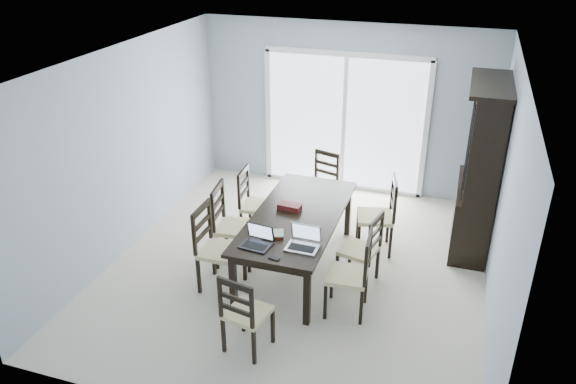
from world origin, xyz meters
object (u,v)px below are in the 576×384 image
Objects in this scene: chair_right_far at (384,207)px; laptop_dark at (255,242)px; chair_left_near at (212,239)px; game_box at (290,207)px; chair_end_near at (242,307)px; chair_end_far at (323,177)px; chair_right_near at (357,266)px; laptop_silver at (302,244)px; hot_tub at (322,133)px; chair_left_far at (252,196)px; chair_right_mid at (366,243)px; dining_table at (297,220)px; china_hutch at (480,170)px; cell_phone at (274,258)px; chair_left_mid at (228,216)px.

laptop_dark is at bearing 130.73° from chair_right_far.
game_box is (0.69, 0.75, 0.15)m from chair_left_near.
chair_end_near is 3.14m from chair_end_far.
game_box is at bearing 104.91° from chair_end_far.
game_box is (-0.99, 0.74, 0.18)m from chair_right_near.
chair_right_near is 1.25m from game_box.
laptop_silver is 0.91m from game_box.
chair_right_far is 3.15m from hot_tub.
chair_end_near is at bearing 15.21° from chair_left_far.
chair_right_mid is at bearing 137.18° from chair_end_far.
chair_right_far is 0.58× the size of hot_tub.
game_box is at bearing 137.62° from chair_left_near.
game_box is at bearing 142.02° from dining_table.
dining_table is at bearing 99.20° from chair_end_near.
chair_end_near is (-0.06, -1.62, -0.12)m from dining_table.
game_box is 3.45m from hot_tub.
china_hutch is 2.09× the size of chair_end_near.
chair_right_near is at bearing 35.86° from cell_phone.
chair_left_mid is at bearing 153.02° from laptop_silver.
chair_end_far is at bearing 137.89° from chair_left_far.
chair_end_near is 0.52× the size of hot_tub.
cell_phone is (-0.80, -0.36, 0.15)m from chair_right_near.
chair_end_near reaches higher than hot_tub.
chair_end_far is at bearing 19.79° from chair_right_near.
laptop_silver is (1.09, -0.07, 0.18)m from chair_left_near.
chair_right_near is at bearing 65.41° from chair_left_mid.
chair_right_mid is (1.68, -0.67, -0.03)m from chair_left_far.
laptop_silver is at bearing 63.93° from cell_phone.
cell_phone is at bearing -81.48° from hot_tub.
chair_left_far is 1.19m from chair_end_far.
game_box is at bearing 108.29° from chair_right_far.
chair_left_far is at bearing 120.16° from chair_end_near.
chair_left_mid is 0.77m from game_box.
game_box is at bearing 92.05° from chair_right_mid.
laptop_dark is at bearing -137.06° from china_hutch.
chair_end_far is at bearing 88.07° from game_box.
chair_right_mid is (0.00, 0.56, -0.04)m from chair_right_near.
chair_end_far is at bearing 92.95° from laptop_dark.
hot_tub is (0.20, 2.91, -0.11)m from chair_left_far.
hot_tub is at bearing 34.77° from chair_right_mid.
hot_tub reaches higher than dining_table.
chair_right_far is (1.78, 0.85, -0.01)m from chair_left_mid.
chair_left_near reaches higher than chair_right_near.
laptop_silver is at bearing 86.73° from chair_left_near.
chair_right_near is at bearing 90.64° from chair_left_near.
chair_left_mid is 0.70m from chair_left_far.
chair_left_mid is at bearing -164.34° from game_box.
laptop_silver is at bearing 36.05° from chair_left_far.
chair_left_far is 1.04× the size of chair_end_far.
china_hutch is at bearing -35.12° from chair_right_near.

